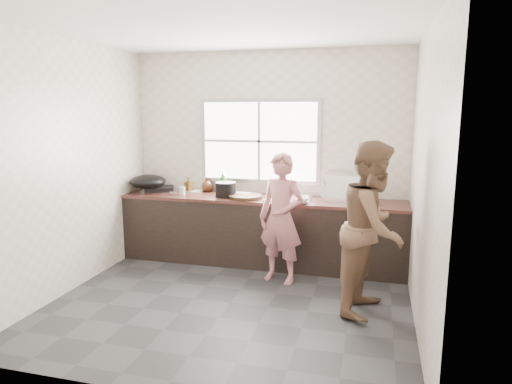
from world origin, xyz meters
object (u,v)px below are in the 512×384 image
(person_side, at_px, (373,228))
(wok, at_px, (148,182))
(pot_lid_left, at_px, (174,190))
(plate_food, at_px, (195,191))
(dish_rack, at_px, (342,187))
(bottle_brown_short, at_px, (207,185))
(glass_jar, at_px, (182,191))
(bowl_held, at_px, (303,197))
(bowl_mince, at_px, (242,195))
(woman, at_px, (281,222))
(burner, at_px, (159,188))
(bowl_crabs, at_px, (300,201))
(bottle_brown_tall, at_px, (189,185))
(pot_lid_right, at_px, (190,190))
(cutting_board, at_px, (245,197))
(black_pot, at_px, (226,190))
(bottle_green, at_px, (223,181))

(person_side, bearing_deg, wok, 84.46)
(person_side, relative_size, wok, 3.51)
(pot_lid_left, bearing_deg, plate_food, 6.48)
(dish_rack, bearing_deg, wok, -171.20)
(plate_food, relative_size, bottle_brown_short, 1.26)
(plate_food, xyz_separation_m, glass_jar, (-0.06, -0.29, 0.04))
(glass_jar, bearing_deg, bowl_held, 4.28)
(person_side, distance_m, bowl_mince, 1.96)
(bowl_mince, bearing_deg, woman, -40.88)
(burner, relative_size, wok, 0.79)
(bowl_crabs, relative_size, dish_rack, 0.40)
(bottle_brown_short, distance_m, pot_lid_left, 0.47)
(bowl_mince, height_order, wok, wok)
(wok, bearing_deg, bowl_held, 1.86)
(bowl_held, relative_size, bottle_brown_tall, 0.97)
(plate_food, xyz_separation_m, pot_lid_right, (-0.08, 0.04, -0.00))
(plate_food, distance_m, wok, 0.63)
(plate_food, relative_size, bottle_brown_tall, 1.28)
(person_side, relative_size, bowl_crabs, 9.69)
(cutting_board, height_order, bottle_brown_tall, bottle_brown_tall)
(cutting_board, distance_m, wok, 1.38)
(bowl_mince, bearing_deg, person_side, -33.45)
(plate_food, xyz_separation_m, bottle_brown_short, (0.17, 0.04, 0.08))
(woman, height_order, plate_food, woman)
(wok, bearing_deg, woman, -14.76)
(bottle_brown_tall, bearing_deg, plate_food, 33.32)
(bottle_brown_tall, xyz_separation_m, glass_jar, (0.01, -0.24, -0.04))
(bottle_brown_tall, xyz_separation_m, bottle_brown_short, (0.23, 0.08, 0.00))
(woman, relative_size, cutting_board, 3.31)
(plate_food, bearing_deg, pot_lid_right, 155.57)
(bowl_crabs, height_order, black_pot, black_pot)
(bowl_mince, distance_m, dish_rack, 1.26)
(bowl_crabs, height_order, bottle_brown_tall, bottle_brown_tall)
(glass_jar, bearing_deg, wok, 174.52)
(dish_rack, bearing_deg, bottle_green, -179.45)
(bottle_brown_short, relative_size, glass_jar, 1.71)
(woman, height_order, cutting_board, woman)
(glass_jar, xyz_separation_m, pot_lid_left, (-0.23, 0.25, -0.05))
(bowl_crabs, distance_m, bottle_brown_tall, 1.61)
(plate_food, height_order, wok, wok)
(person_side, height_order, wok, person_side)
(burner, bearing_deg, glass_jar, -28.63)
(bottle_brown_tall, bearing_deg, bowl_mince, -11.43)
(burner, xyz_separation_m, pot_lid_left, (0.22, 0.01, -0.02))
(burner, distance_m, wok, 0.24)
(bottle_brown_short, bearing_deg, woman, -33.39)
(cutting_board, xyz_separation_m, black_pot, (-0.27, 0.03, 0.07))
(bowl_held, relative_size, bottle_brown_short, 0.95)
(bowl_crabs, bearing_deg, woman, -113.67)
(burner, distance_m, pot_lid_right, 0.43)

